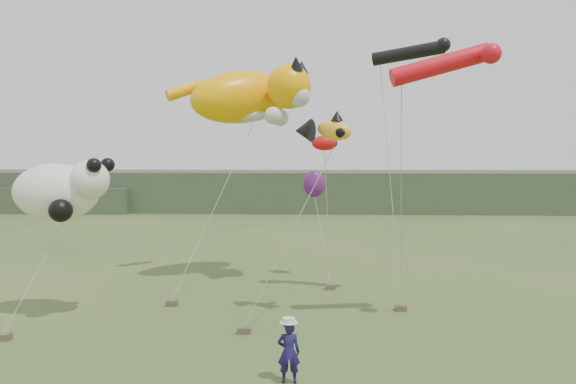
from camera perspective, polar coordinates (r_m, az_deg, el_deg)
The scene contains 9 objects.
ground at distance 15.93m, azimuth 0.48°, elevation -17.47°, with size 120.00×120.00×0.00m, color #385123.
headland at distance 59.76m, azimuth -0.83°, elevation 0.12°, with size 90.00×13.00×4.00m.
festival_attendant at distance 14.75m, azimuth 0.07°, elevation -15.95°, with size 0.58×0.38×1.59m, color #191349.
sandbag_anchors at distance 20.93m, azimuth -4.89°, elevation -11.94°, with size 13.29×7.43×0.21m.
cat_kite at distance 25.54m, azimuth -3.61°, elevation 9.76°, with size 6.88×5.10×3.11m.
fish_kite at distance 19.36m, azimuth 3.56°, elevation 6.34°, with size 2.23×1.45×1.11m.
tube_kites at distance 20.46m, azimuth 14.69°, elevation 13.01°, with size 3.65×4.94×2.20m.
panda_kite at distance 21.22m, azimuth -22.04°, elevation 0.13°, with size 3.58×2.31×2.22m.
misc_kites at distance 25.16m, azimuth 3.01°, elevation 2.10°, with size 1.49×3.41×2.78m.
Camera 1 is at (0.58, -14.83, 5.79)m, focal length 35.00 mm.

